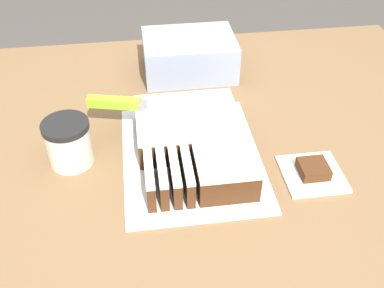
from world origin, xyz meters
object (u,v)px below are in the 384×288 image
object	(u,v)px
cake	(194,142)
storage_box	(189,55)
knife	(129,104)
brownie	(313,169)
cake_board	(192,157)
coffee_cup	(69,143)

from	to	relation	value
cake	storage_box	xyz separation A→B (m)	(0.04, 0.35, 0.01)
cake	knife	bearing A→B (deg)	143.10
brownie	knife	bearing A→B (deg)	152.19
cake_board	knife	size ratio (longest dim) A/B	1.25
knife	brownie	bearing A→B (deg)	-14.11
cake_board	coffee_cup	bearing A→B (deg)	174.41
cake_board	storage_box	distance (m)	0.36
cake	cake_board	bearing A→B (deg)	-124.50
cake_board	knife	bearing A→B (deg)	140.03
cake	brownie	world-z (taller)	cake
cake_board	coffee_cup	xyz separation A→B (m)	(-0.26, 0.02, 0.05)
coffee_cup	storage_box	xyz separation A→B (m)	(0.30, 0.33, 0.00)
knife	coffee_cup	size ratio (longest dim) A/B	2.95
brownie	storage_box	xyz separation A→B (m)	(-0.20, 0.44, 0.03)
cake	knife	xyz separation A→B (m)	(-0.13, 0.10, 0.04)
coffee_cup	brownie	distance (m)	0.51
cake_board	brownie	bearing A→B (deg)	-20.08
storage_box	cake_board	bearing A→B (deg)	-96.66
coffee_cup	brownie	size ratio (longest dim) A/B	1.75
cake_board	coffee_cup	size ratio (longest dim) A/B	3.68
cake_board	storage_box	size ratio (longest dim) A/B	1.53
knife	coffee_cup	world-z (taller)	coffee_cup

